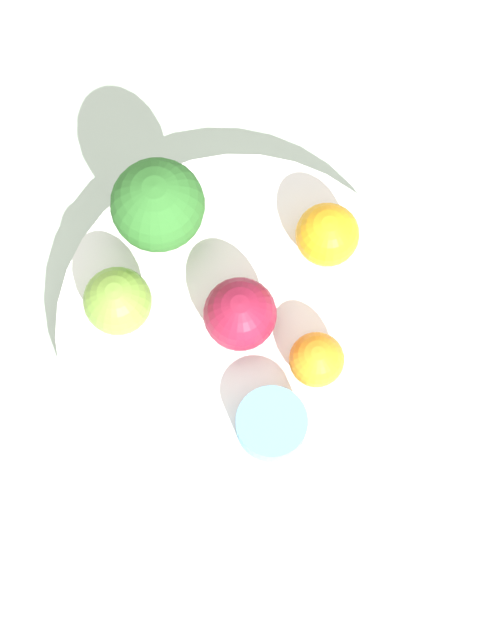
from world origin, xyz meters
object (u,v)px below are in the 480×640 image
(broccoli, at_px, (158,205))
(orange_front, at_px, (317,360))
(apple_red, at_px, (117,305))
(orange_back, at_px, (327,235))
(small_cup, at_px, (271,424))
(apple_green, at_px, (238,313))
(bowl, at_px, (240,330))

(broccoli, bearing_deg, orange_front, -36.93)
(apple_red, height_order, orange_back, apple_red)
(small_cup, bearing_deg, orange_back, 79.90)
(apple_red, bearing_deg, small_cup, -30.60)
(orange_front, bearing_deg, apple_red, 171.45)
(broccoli, relative_size, small_cup, 1.55)
(apple_green, height_order, orange_front, apple_green)
(bowl, height_order, apple_green, apple_green)
(bowl, relative_size, apple_red, 5.51)
(orange_front, bearing_deg, bowl, 156.40)
(broccoli, bearing_deg, bowl, -45.61)
(apple_red, relative_size, orange_front, 1.25)
(broccoli, xyz_separation_m, orange_front, (0.12, -0.09, -0.02))
(apple_red, bearing_deg, orange_back, 26.29)
(bowl, relative_size, orange_front, 6.87)
(bowl, xyz_separation_m, apple_red, (-0.08, -0.00, 0.04))
(broccoli, distance_m, apple_red, 0.07)
(orange_front, height_order, orange_back, orange_back)
(apple_red, relative_size, small_cup, 0.98)
(bowl, bearing_deg, apple_green, 152.59)
(bowl, relative_size, apple_green, 5.15)
(orange_front, bearing_deg, orange_back, 90.90)
(bowl, bearing_deg, orange_front, -23.60)
(apple_green, bearing_deg, orange_front, -23.71)
(broccoli, xyz_separation_m, apple_red, (-0.02, -0.07, -0.02))
(apple_red, relative_size, apple_green, 0.93)
(bowl, relative_size, orange_back, 5.80)
(orange_front, xyz_separation_m, small_cup, (-0.02, -0.05, -0.01))
(broccoli, height_order, apple_green, broccoli)
(apple_green, relative_size, orange_back, 1.13)
(apple_red, bearing_deg, broccoli, 73.73)
(small_cup, bearing_deg, apple_green, 113.60)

